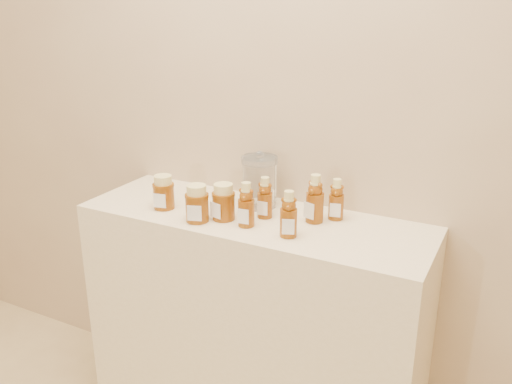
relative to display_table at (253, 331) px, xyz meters
The scene contains 11 objects.
wall_back 0.92m from the display_table, 90.00° to the left, with size 3.50×0.02×2.70m, color tan.
display_table is the anchor object (origin of this frame).
bear_bottle_back_left 0.53m from the display_table, 16.62° to the left, with size 0.05×0.05×0.16m, color #6A3108, non-canonical shape.
bear_bottle_back_mid 0.58m from the display_table, 14.35° to the left, with size 0.06×0.06×0.18m, color #6A3108, non-canonical shape.
bear_bottle_back_right 0.60m from the display_table, 22.63° to the left, with size 0.05×0.05×0.16m, color #6A3108, non-canonical shape.
bear_bottle_front_left 0.54m from the display_table, 76.82° to the right, with size 0.06×0.06×0.17m, color #6A3108, non-canonical shape.
bear_bottle_front_right 0.57m from the display_table, 28.62° to the right, with size 0.06×0.06×0.17m, color #6A3108, non-canonical shape.
honey_jar_left 0.60m from the display_table, 166.23° to the right, with size 0.08×0.08×0.12m, color #6A3108, non-canonical shape.
honey_jar_back 0.52m from the display_table, 138.01° to the right, with size 0.08×0.08×0.12m, color #6A3108, non-canonical shape.
honey_jar_front 0.54m from the display_table, 139.69° to the right, with size 0.08×0.08×0.12m, color #6A3108, non-canonical shape.
glass_canister 0.56m from the display_table, 104.28° to the left, with size 0.13×0.13×0.19m, color white, non-canonical shape.
Camera 1 is at (0.78, 0.06, 1.59)m, focal length 38.00 mm.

